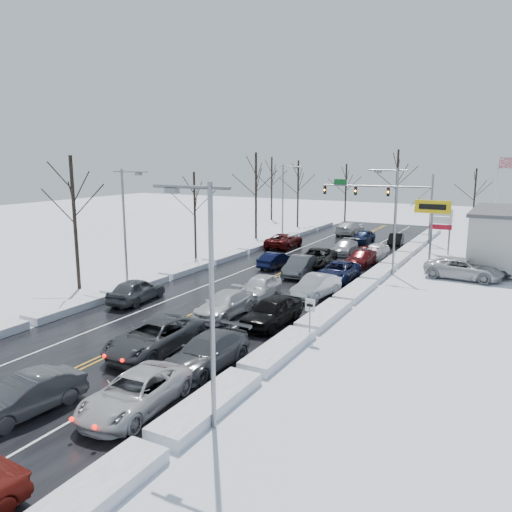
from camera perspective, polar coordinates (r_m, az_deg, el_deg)
The scene contains 44 objects.
ground at distance 38.03m, azimuth -0.80°, elevation -3.79°, with size 160.00×160.00×0.00m, color white.
road_surface at distance 39.73m, azimuth 0.60°, elevation -3.13°, with size 14.00×84.00×0.01m, color black.
snow_bank_left at distance 43.67m, azimuth -8.28°, elevation -1.95°, with size 1.59×72.00×0.49m, color white.
snow_bank_right at distance 36.95m, azimuth 11.13°, elevation -4.45°, with size 1.59×72.00×0.49m, color white.
traffic_signal_mast at distance 61.97m, azimuth 14.81°, elevation 6.75°, with size 13.28×0.39×8.00m.
tires_plus_sign at distance 48.92m, azimuth 19.51°, elevation 4.85°, with size 3.20×0.34×6.00m.
used_vehicles_sign at distance 55.01m, azimuth 20.38°, elevation 3.66°, with size 2.20×0.22×4.65m.
speed_limit_sign at distance 27.23m, azimuth 6.18°, elevation -6.36°, with size 0.55×0.09×2.35m.
flagpole at distance 62.31m, azimuth 25.87°, elevation 6.45°, with size 1.87×1.20×10.00m.
streetlight_se at distance 17.62m, azimuth -5.64°, elevation -3.60°, with size 3.20×0.25×9.00m.
streetlight_ne at distance 43.43m, azimuth 15.42°, elevation 4.80°, with size 3.20×0.25×9.00m.
streetlight_sw at distance 38.66m, azimuth -14.63°, elevation 4.11°, with size 3.20×0.25×9.00m.
streetlight_nw at distance 62.08m, azimuth 3.25°, elevation 6.95°, with size 3.20×0.25×9.00m.
tree_left_b at distance 39.39m, azimuth -20.18°, elevation 6.37°, with size 4.00×4.00×10.00m.
tree_left_c at distance 49.28m, azimuth -7.05°, elevation 6.55°, with size 3.40×3.40×8.50m.
tree_left_d at distance 61.48m, azimuth -0.01°, elevation 8.82°, with size 4.20×4.20×10.50m.
tree_left_e at distance 72.14m, azimuth 4.84°, elevation 8.56°, with size 3.80×3.80×9.50m.
tree_far_a at distance 80.59m, azimuth 1.81°, elevation 9.10°, with size 4.00×4.00×10.00m.
tree_far_b at distance 77.00m, azimuth 10.25°, elevation 8.32°, with size 3.60×3.60×9.00m.
tree_far_c at distance 72.91m, azimuth 15.85°, elevation 9.03°, with size 4.40×4.40×11.00m.
tree_far_d at distance 72.97m, azimuth 23.77°, elevation 7.15°, with size 3.40×3.40×8.50m.
queued_car_1 at distance 22.20m, azimuth -24.58°, elevation -16.07°, with size 1.60×4.58×1.51m, color #3B3E40.
queued_car_2 at distance 26.56m, azimuth -11.46°, elevation -10.71°, with size 2.71×5.89×1.64m, color #383A3C.
queued_car_3 at distance 31.75m, azimuth -3.63°, elevation -6.84°, with size 2.09×5.14×1.49m, color silver.
queued_car_4 at distance 35.72m, azimuth 0.43°, elevation -4.78°, with size 1.92×4.76×1.62m, color silver.
queued_car_5 at distance 42.55m, azimuth 5.03°, elevation -2.22°, with size 1.75×5.01×1.65m, color #46484B.
queued_car_6 at distance 45.93m, azimuth 6.87°, elevation -1.27°, with size 2.80×6.07×1.69m, color black.
queued_car_7 at distance 52.67m, azimuth 10.07°, elevation 0.23°, with size 2.00×4.93×1.43m, color #93969A.
queued_car_8 at distance 59.73m, azimuth 12.13°, elevation 1.43°, with size 1.84×4.58×1.56m, color black.
queued_car_10 at distance 21.15m, azimuth -13.59°, elevation -16.73°, with size 2.43×5.28×1.47m, color #BBBCBE.
queued_car_11 at distance 24.45m, azimuth -5.55°, elevation -12.50°, with size 2.15×5.28×1.53m, color #414346.
queued_car_12 at distance 30.03m, azimuth 1.83°, elevation -7.89°, with size 2.03×5.04×1.72m, color black.
queued_car_13 at distance 36.10m, azimuth 6.83°, elevation -4.69°, with size 1.69×4.86×1.60m, color #A4A7AC.
queued_car_14 at distance 41.19m, azimuth 9.34°, elevation -2.77°, with size 2.52×5.47×1.52m, color black.
queued_car_15 at distance 47.21m, azimuth 11.88°, elevation -1.09°, with size 2.04×5.02×1.46m, color #48090C.
queued_car_16 at distance 50.57m, azimuth 13.45°, elevation -0.36°, with size 1.86×4.63×1.58m, color silver.
queued_car_17 at distance 59.03m, azimuth 15.65°, elevation 1.15°, with size 1.46×4.20×1.38m, color black.
oncoming_car_0 at distance 45.51m, azimuth 2.28°, elevation -1.31°, with size 1.50×4.29×1.41m, color black.
oncoming_car_1 at distance 55.67m, azimuth 3.22°, elevation 0.96°, with size 2.66×5.77×1.60m, color #430909.
oncoming_car_2 at distance 66.40m, azimuth 10.61°, elevation 2.44°, with size 2.37×5.83×1.69m, color silver.
oncoming_car_3 at distance 35.73m, azimuth -13.45°, elevation -5.09°, with size 1.96×4.87×1.66m, color #47494C.
parked_car_0 at distance 44.61m, azimuth 22.56°, elevation -2.42°, with size 2.83×6.13×1.70m, color silver.
parked_car_1 at distance 47.74m, azimuth 26.45°, elevation -1.89°, with size 2.31×5.68×1.65m, color #383A3C.
parked_car_2 at distance 55.55m, azimuth 24.61°, elevation -0.06°, with size 1.75×4.35×1.48m, color black.
Camera 1 is at (17.84, -32.13, 9.76)m, focal length 35.00 mm.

